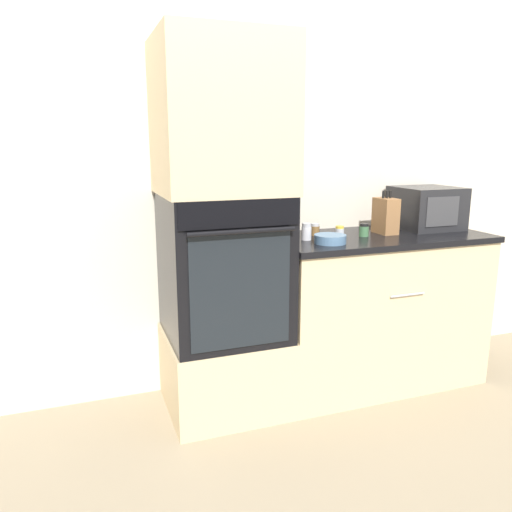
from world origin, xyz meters
TOP-DOWN VIEW (x-y plane):
  - ground_plane at (0.00, 0.00)m, footprint 12.00×12.00m
  - wall_back at (0.00, 0.63)m, footprint 8.00×0.05m
  - oven_cabinet_base at (-0.32, 0.30)m, footprint 0.65×0.60m
  - wall_oven at (-0.32, 0.30)m, footprint 0.63×0.64m
  - oven_cabinet_upper at (-0.32, 0.30)m, footprint 0.65×0.60m
  - counter_unit at (0.65, 0.30)m, footprint 1.32×0.63m
  - microwave at (1.06, 0.40)m, footprint 0.38×0.36m
  - knife_block at (0.71, 0.32)m, footprint 0.10×0.16m
  - bowl at (0.25, 0.16)m, footprint 0.18×0.18m
  - condiment_jar_near at (0.39, 0.32)m, footprint 0.05×0.05m
  - condiment_jar_mid at (0.53, 0.28)m, footprint 0.06×0.06m
  - condiment_jar_far at (0.27, 0.40)m, footprint 0.05×0.05m
  - condiment_jar_back at (0.16, 0.30)m, footprint 0.06×0.06m

SIDE VIEW (x-z plane):
  - ground_plane at x=0.00m, z-range 0.00..0.00m
  - oven_cabinet_base at x=-0.32m, z-range 0.00..0.44m
  - counter_unit at x=0.65m, z-range 0.00..0.94m
  - wall_oven at x=-0.32m, z-range 0.44..1.22m
  - bowl at x=0.25m, z-range 0.94..0.99m
  - condiment_jar_near at x=0.39m, z-range 0.94..1.00m
  - condiment_jar_far at x=0.27m, z-range 0.94..1.01m
  - condiment_jar_mid at x=0.53m, z-range 0.94..1.01m
  - condiment_jar_back at x=0.16m, z-range 0.94..1.03m
  - knife_block at x=0.71m, z-range 0.92..1.18m
  - microwave at x=1.06m, z-range 0.94..1.20m
  - wall_back at x=0.00m, z-range 0.00..2.50m
  - oven_cabinet_upper at x=-0.32m, z-range 1.22..1.99m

